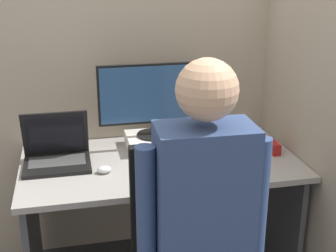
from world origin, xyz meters
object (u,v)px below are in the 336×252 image
object	(u,v)px
monitor	(154,97)
coffee_mug	(226,133)
paper_box	(155,142)
person	(207,227)
carrot_toy	(158,178)
laptop	(57,155)
stapler	(271,146)

from	to	relation	value
monitor	coffee_mug	distance (m)	0.47
paper_box	person	size ratio (longest dim) A/B	0.21
monitor	carrot_toy	bearing A→B (deg)	-98.54
carrot_toy	paper_box	bearing A→B (deg)	81.40
laptop	stapler	size ratio (longest dim) A/B	2.09
paper_box	coffee_mug	size ratio (longest dim) A/B	2.72
laptop	coffee_mug	size ratio (longest dim) A/B	3.02
coffee_mug	paper_box	bearing A→B (deg)	179.62
laptop	coffee_mug	world-z (taller)	laptop
paper_box	laptop	size ratio (longest dim) A/B	0.90
monitor	person	xyz separation A→B (m)	(-0.00, -1.00, -0.19)
laptop	carrot_toy	xyz separation A→B (m)	(0.46, -0.30, -0.03)
paper_box	carrot_toy	bearing A→B (deg)	-98.60
laptop	person	world-z (taller)	person
monitor	person	world-z (taller)	person
carrot_toy	laptop	bearing A→B (deg)	146.61
monitor	stapler	world-z (taller)	monitor
monitor	carrot_toy	world-z (taller)	monitor
stapler	carrot_toy	xyz separation A→B (m)	(-0.67, -0.24, -0.01)
monitor	laptop	xyz separation A→B (m)	(-0.52, -0.11, -0.24)
person	coffee_mug	size ratio (longest dim) A/B	12.72
monitor	carrot_toy	xyz separation A→B (m)	(-0.06, -0.42, -0.27)
paper_box	stapler	xyz separation A→B (m)	(0.61, -0.18, -0.01)
coffee_mug	monitor	bearing A→B (deg)	179.23
paper_box	monitor	size ratio (longest dim) A/B	0.50
laptop	stapler	bearing A→B (deg)	-3.48
person	coffee_mug	xyz separation A→B (m)	(0.41, 0.99, -0.05)
coffee_mug	laptop	bearing A→B (deg)	-173.50
paper_box	coffee_mug	xyz separation A→B (m)	(0.41, -0.00, 0.02)
person	paper_box	bearing A→B (deg)	89.83
monitor	stapler	size ratio (longest dim) A/B	3.75
stapler	person	distance (m)	1.02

